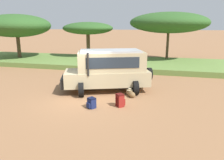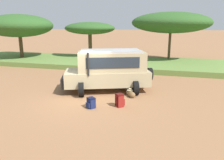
{
  "view_description": "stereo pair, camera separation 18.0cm",
  "coord_description": "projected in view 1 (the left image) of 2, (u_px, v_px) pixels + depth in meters",
  "views": [
    {
      "loc": [
        4.21,
        -10.27,
        3.87
      ],
      "look_at": [
        1.43,
        0.65,
        1.0
      ],
      "focal_mm": 35.0,
      "sensor_mm": 36.0,
      "label": 1
    },
    {
      "loc": [
        4.38,
        -10.22,
        3.87
      ],
      "look_at": [
        1.43,
        0.65,
        1.0
      ],
      "focal_mm": 35.0,
      "sensor_mm": 36.0,
      "label": 2
    }
  ],
  "objects": [
    {
      "name": "ground_plane",
      "position": [
        83.0,
        99.0,
        11.6
      ],
      "size": [
        320.0,
        320.0,
        0.0
      ],
      "primitive_type": "plane",
      "color": "#936642"
    },
    {
      "name": "grass_bank",
      "position": [
        122.0,
        63.0,
        21.24
      ],
      "size": [
        120.0,
        7.0,
        0.44
      ],
      "color": "olive",
      "rests_on": "ground_plane"
    },
    {
      "name": "safari_vehicle",
      "position": [
        109.0,
        69.0,
        12.86
      ],
      "size": [
        5.42,
        3.74,
        2.44
      ],
      "color": "tan",
      "rests_on": "ground_plane"
    },
    {
      "name": "backpack_beside_front_wheel",
      "position": [
        120.0,
        100.0,
        10.54
      ],
      "size": [
        0.49,
        0.49,
        0.64
      ],
      "color": "maroon",
      "rests_on": "ground_plane"
    },
    {
      "name": "backpack_cluster_center",
      "position": [
        91.0,
        103.0,
        10.37
      ],
      "size": [
        0.48,
        0.49,
        0.51
      ],
      "color": "navy",
      "rests_on": "ground_plane"
    },
    {
      "name": "duffel_bag_low_black_case",
      "position": [
        131.0,
        93.0,
        12.11
      ],
      "size": [
        0.6,
        0.8,
        0.42
      ],
      "color": "brown",
      "rests_on": "ground_plane"
    },
    {
      "name": "acacia_tree_far_left",
      "position": [
        17.0,
        26.0,
        22.8
      ],
      "size": [
        7.04,
        6.99,
        4.93
      ],
      "color": "brown",
      "rests_on": "ground_plane"
    },
    {
      "name": "acacia_tree_left_mid",
      "position": [
        88.0,
        28.0,
        23.94
      ],
      "size": [
        5.58,
        4.85,
        4.15
      ],
      "color": "brown",
      "rests_on": "ground_plane"
    },
    {
      "name": "acacia_tree_centre_back",
      "position": [
        169.0,
        23.0,
        21.97
      ],
      "size": [
        7.88,
        7.13,
        5.11
      ],
      "color": "brown",
      "rests_on": "ground_plane"
    }
  ]
}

